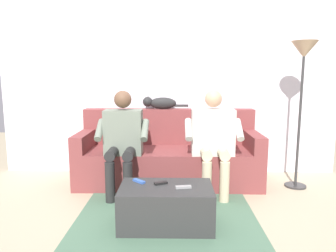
{
  "coord_description": "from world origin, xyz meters",
  "views": [
    {
      "loc": [
        -0.06,
        3.56,
        1.27
      ],
      "look_at": [
        0.0,
        0.17,
        0.73
      ],
      "focal_mm": 33.69,
      "sensor_mm": 36.0,
      "label": 1
    }
  ],
  "objects": [
    {
      "name": "floor_lamp",
      "position": [
        -1.48,
        0.03,
        1.39
      ],
      "size": [
        0.28,
        0.28,
        1.65
      ],
      "color": "#2D2D2D",
      "rests_on": "ground"
    },
    {
      "name": "ground_plane",
      "position": [
        0.0,
        0.6,
        0.0
      ],
      "size": [
        8.0,
        8.0,
        0.0
      ],
      "primitive_type": "plane",
      "color": "tan"
    },
    {
      "name": "remote_gray",
      "position": [
        -0.14,
        1.05,
        0.36
      ],
      "size": [
        0.14,
        0.06,
        0.02
      ],
      "primitive_type": "cube",
      "rotation": [
        0.0,
        0.0,
        0.16
      ],
      "color": "gray",
      "rests_on": "coffee_table"
    },
    {
      "name": "floor_rug",
      "position": [
        0.0,
        0.87,
        0.0
      ],
      "size": [
        1.62,
        1.8,
        0.01
      ],
      "primitive_type": "cube",
      "color": "#4C7056",
      "rests_on": "ground"
    },
    {
      "name": "coffee_table",
      "position": [
        0.0,
        1.02,
        0.17
      ],
      "size": [
        0.79,
        0.47,
        0.35
      ],
      "color": "#2D2D2D",
      "rests_on": "ground"
    },
    {
      "name": "person_left_seated",
      "position": [
        -0.49,
        0.22,
        0.63
      ],
      "size": [
        0.61,
        0.49,
        1.12
      ],
      "color": "beige",
      "rests_on": "ground"
    },
    {
      "name": "couch",
      "position": [
        0.0,
        -0.15,
        0.3
      ],
      "size": [
        2.13,
        0.78,
        0.86
      ],
      "color": "brown",
      "rests_on": "ground"
    },
    {
      "name": "remote_black",
      "position": [
        0.05,
        0.95,
        0.36
      ],
      "size": [
        0.12,
        0.09,
        0.02
      ],
      "primitive_type": "cube",
      "rotation": [
        0.0,
        0.0,
        0.44
      ],
      "color": "black",
      "rests_on": "coffee_table"
    },
    {
      "name": "back_wall",
      "position": [
        0.0,
        -0.56,
        1.22
      ],
      "size": [
        4.37,
        0.06,
        2.44
      ],
      "primitive_type": "cube",
      "color": "silver",
      "rests_on": "ground"
    },
    {
      "name": "person_right_seated",
      "position": [
        0.49,
        0.24,
        0.62
      ],
      "size": [
        0.56,
        0.52,
        1.12
      ],
      "color": "slate",
      "rests_on": "ground"
    },
    {
      "name": "cat_on_backrest",
      "position": [
        0.12,
        -0.39,
        0.94
      ],
      "size": [
        0.57,
        0.13,
        0.16
      ],
      "color": "black",
      "rests_on": "couch"
    },
    {
      "name": "remote_blue",
      "position": [
        0.24,
        0.91,
        0.36
      ],
      "size": [
        0.12,
        0.12,
        0.02
      ],
      "primitive_type": "cube",
      "rotation": [
        0.0,
        0.0,
        2.38
      ],
      "color": "#3860B7",
      "rests_on": "coffee_table"
    }
  ]
}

